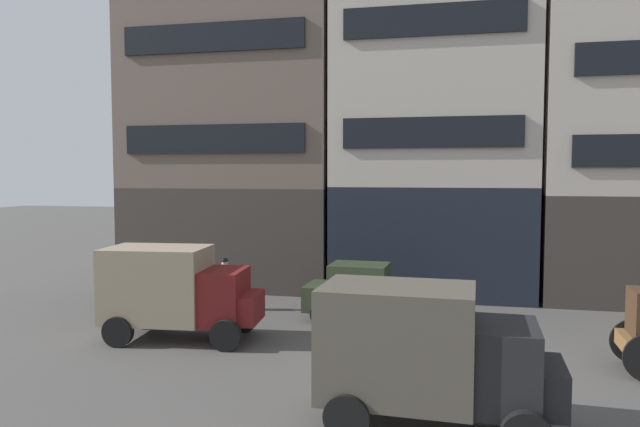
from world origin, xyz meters
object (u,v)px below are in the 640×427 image
(delivery_truck_far, at_px, (177,290))
(delivery_truck_near, at_px, (429,351))
(sedan_dark, at_px, (363,293))
(pedestrian_officer, at_px, (225,281))

(delivery_truck_far, bearing_deg, delivery_truck_near, -31.41)
(sedan_dark, bearing_deg, delivery_truck_far, -146.48)
(pedestrian_officer, bearing_deg, sedan_dark, -6.64)
(pedestrian_officer, bearing_deg, delivery_truck_far, -88.96)
(delivery_truck_far, bearing_deg, pedestrian_officer, 91.04)
(delivery_truck_near, height_order, delivery_truck_far, same)
(delivery_truck_far, height_order, sedan_dark, delivery_truck_far)
(sedan_dark, bearing_deg, delivery_truck_near, -72.73)
(delivery_truck_near, relative_size, pedestrian_officer, 2.46)
(delivery_truck_far, distance_m, sedan_dark, 5.80)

